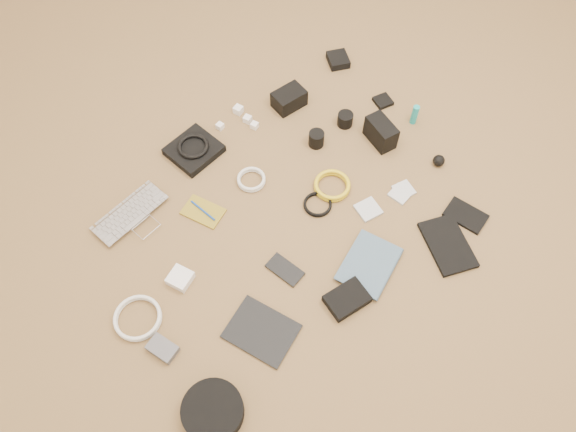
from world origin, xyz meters
TOP-DOWN VIEW (x-y plane):
  - laptop at (-0.47, 0.32)m, footprint 0.32×0.25m
  - headphone_pouch at (-0.13, 0.46)m, footprint 0.21×0.20m
  - headphones at (-0.13, 0.46)m, footprint 0.15×0.15m
  - charger_a at (0.03, 0.50)m, footprint 0.03×0.03m
  - charger_b at (0.14, 0.53)m, footprint 0.04×0.04m
  - charger_c at (0.14, 0.46)m, footprint 0.04×0.04m
  - charger_d at (0.14, 0.42)m, footprint 0.04×0.04m
  - dslr_camera at (0.33, 0.43)m, footprint 0.13×0.09m
  - lens_pouch at (0.65, 0.49)m, footprint 0.12×0.12m
  - notebook_olive at (-0.25, 0.20)m, footprint 0.15×0.18m
  - pen_blue at (-0.25, 0.20)m, footprint 0.03×0.12m
  - cable_white_a at (-0.03, 0.21)m, footprint 0.11×0.11m
  - lens_a at (0.29, 0.19)m, footprint 0.08×0.08m
  - lens_b at (0.45, 0.20)m, footprint 0.08×0.08m
  - card_reader at (0.65, 0.19)m, footprint 0.08×0.08m
  - power_brick at (-0.47, 0.02)m, footprint 0.10×0.10m
  - cable_white_b at (-0.66, -0.02)m, footprint 0.20×0.20m
  - cable_black at (0.10, -0.04)m, footprint 0.14×0.14m
  - cable_yellow at (0.20, -0.01)m, footprint 0.17×0.17m
  - flash at (0.50, 0.05)m, footprint 0.09×0.14m
  - lens_cleaner at (0.68, 0.04)m, footprint 0.03×0.03m
  - battery_charger at (-0.65, -0.16)m, footprint 0.09×0.11m
  - tablet at (-0.36, -0.31)m, footprint 0.24×0.27m
  - phone at (-0.16, -0.18)m, footprint 0.10×0.14m
  - filter_case_left at (0.24, -0.17)m, footprint 0.09×0.09m
  - filter_case_mid at (0.39, -0.19)m, footprint 0.08×0.08m
  - filter_case_right at (0.41, -0.19)m, footprint 0.08×0.08m
  - air_blower at (0.60, -0.18)m, footprint 0.06×0.06m
  - headphone_case at (-0.63, -0.43)m, footprint 0.24×0.24m
  - drive_case at (-0.06, -0.40)m, footprint 0.15×0.11m
  - paperback at (0.12, -0.42)m, footprint 0.27×0.24m
  - notebook_black_a at (0.37, -0.46)m, footprint 0.21×0.26m
  - notebook_black_b at (0.51, -0.41)m, footprint 0.13×0.17m

SIDE VIEW (x-z plane):
  - notebook_olive at x=-0.25m, z-range 0.00..0.01m
  - cable_black at x=0.10m, z-range 0.00..0.01m
  - filter_case_right at x=0.41m, z-range 0.00..0.01m
  - tablet at x=-0.36m, z-range 0.00..0.01m
  - filter_case_mid at x=0.39m, z-range 0.00..0.01m
  - phone at x=-0.16m, z-range 0.00..0.01m
  - filter_case_left at x=0.24m, z-range 0.00..0.01m
  - notebook_black_b at x=0.51m, z-range 0.00..0.01m
  - cable_white_a at x=-0.03m, z-range 0.00..0.01m
  - cable_white_b at x=-0.66m, z-range 0.00..0.01m
  - cable_yellow at x=0.20m, z-range 0.00..0.02m
  - notebook_black_a at x=0.37m, z-range 0.00..0.02m
  - card_reader at x=0.65m, z-range 0.00..0.02m
  - paperback at x=0.12m, z-range 0.00..0.02m
  - laptop at x=-0.47m, z-range 0.00..0.02m
  - pen_blue at x=-0.25m, z-range 0.01..0.02m
  - charger_a at x=0.03m, z-range 0.00..0.02m
  - charger_d at x=0.14m, z-range 0.00..0.03m
  - battery_charger at x=-0.65m, z-range 0.00..0.03m
  - charger_c at x=0.14m, z-range 0.00..0.03m
  - charger_b at x=0.14m, z-range 0.00..0.03m
  - power_brick at x=-0.47m, z-range 0.00..0.03m
  - headphone_pouch at x=-0.13m, z-range 0.00..0.03m
  - lens_pouch at x=0.65m, z-range 0.00..0.03m
  - drive_case at x=-0.06m, z-range 0.00..0.04m
  - air_blower at x=0.60m, z-range 0.00..0.05m
  - headphone_case at x=-0.63m, z-range 0.00..0.05m
  - lens_b at x=0.45m, z-range 0.00..0.06m
  - lens_a at x=0.29m, z-range 0.00..0.07m
  - dslr_camera at x=0.33m, z-range 0.00..0.08m
  - headphones at x=-0.13m, z-range 0.03..0.05m
  - lens_cleaner at x=0.68m, z-range 0.00..0.09m
  - flash at x=0.50m, z-range 0.00..0.10m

